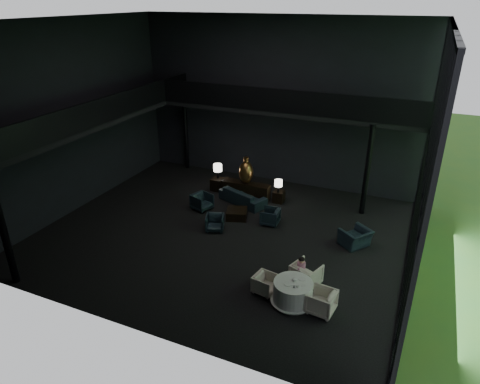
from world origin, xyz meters
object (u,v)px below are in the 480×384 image
at_px(coffee_table, 237,214).
at_px(side_table_right, 279,197).
at_px(table_lamp_right, 278,184).
at_px(dining_table, 293,294).
at_px(sofa, 243,193).
at_px(dining_chair_east, 321,300).
at_px(bronze_urn, 246,172).
at_px(lounge_armchair_east, 270,216).
at_px(dining_chair_west, 265,284).
at_px(window_armchair, 356,235).
at_px(lounge_armchair_south, 215,222).
at_px(child, 301,265).
at_px(lounge_armchair_west, 202,201).
at_px(dining_chair_north, 306,272).
at_px(side_table_left, 217,184).
at_px(console, 246,190).
at_px(table_lamp_left, 218,168).

bearing_deg(coffee_table, side_table_right, 62.59).
bearing_deg(side_table_right, table_lamp_right, -90.00).
height_order(coffee_table, dining_table, dining_table).
height_order(sofa, dining_chair_east, sofa).
distance_m(sofa, dining_chair_east, 7.82).
height_order(bronze_urn, sofa, bronze_urn).
height_order(lounge_armchair_east, dining_chair_west, lounge_armchair_east).
bearing_deg(window_armchair, lounge_armchair_south, -42.27).
bearing_deg(child, lounge_armchair_west, -32.48).
height_order(table_lamp_right, dining_chair_north, table_lamp_right).
xyz_separation_m(lounge_armchair_west, child, (5.58, -3.55, 0.33)).
bearing_deg(dining_chair_west, bronze_urn, 38.23).
relative_size(side_table_left, side_table_right, 1.13).
height_order(coffee_table, dining_chair_north, dining_chair_north).
distance_m(console, lounge_armchair_south, 3.40).
relative_size(table_lamp_left, window_armchair, 0.69).
xyz_separation_m(bronze_urn, lounge_armchair_west, (-1.30, -1.96, -0.86)).
xyz_separation_m(table_lamp_right, dining_chair_north, (2.85, -5.43, -0.49)).
xyz_separation_m(table_lamp_right, lounge_armchair_south, (-1.53, -3.40, -0.63)).
bearing_deg(side_table_left, console, -7.09).
xyz_separation_m(console, dining_chair_north, (4.45, -5.43, 0.11)).
xyz_separation_m(lounge_armchair_west, lounge_armchair_east, (3.24, -0.05, -0.06)).
bearing_deg(side_table_left, side_table_right, -1.24).
relative_size(console, window_armchair, 2.27).
bearing_deg(side_table_right, dining_chair_north, -62.85).
distance_m(dining_table, dining_chair_north, 1.08).
height_order(window_armchair, coffee_table, window_armchair).
height_order(bronze_urn, dining_table, bronze_urn).
bearing_deg(bronze_urn, sofa, -79.73).
bearing_deg(lounge_armchair_east, dining_chair_west, 14.54).
bearing_deg(lounge_armchair_west, sofa, -28.65).
height_order(table_lamp_left, dining_chair_north, table_lamp_left).
bearing_deg(dining_chair_west, coffee_table, 44.56).
bearing_deg(bronze_urn, dining_chair_north, -50.73).
bearing_deg(dining_table, lounge_armchair_south, 143.97).
xyz_separation_m(lounge_armchair_south, coffee_table, (0.39, 1.32, -0.15)).
bearing_deg(table_lamp_left, dining_chair_east, -45.02).
bearing_deg(dining_chair_west, lounge_armchair_east, 28.42).
xyz_separation_m(bronze_urn, side_table_left, (-1.60, 0.18, -0.98)).
bearing_deg(lounge_armchair_south, dining_table, -55.74).
bearing_deg(dining_table, table_lamp_right, 112.75).
bearing_deg(dining_chair_west, child, -36.95).
bearing_deg(side_table_right, sofa, -152.69).
height_order(dining_table, child, child).
relative_size(table_lamp_left, dining_chair_north, 0.74).
bearing_deg(sofa, dining_table, 146.35).
height_order(lounge_armchair_south, dining_chair_north, dining_chair_north).
distance_m(coffee_table, dining_chair_north, 5.22).
bearing_deg(lounge_armchair_west, window_armchair, -74.65).
relative_size(sofa, lounge_armchair_west, 3.02).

